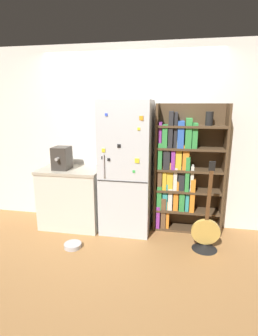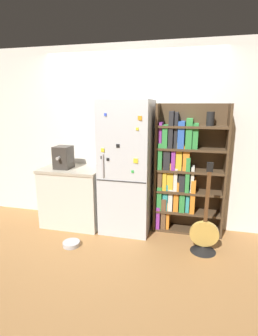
{
  "view_description": "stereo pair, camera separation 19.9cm",
  "coord_description": "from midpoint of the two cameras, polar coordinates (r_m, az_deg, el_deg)",
  "views": [
    {
      "loc": [
        0.68,
        -3.31,
        1.79
      ],
      "look_at": [
        0.04,
        0.15,
        0.92
      ],
      "focal_mm": 28.0,
      "sensor_mm": 36.0,
      "label": 1
    },
    {
      "loc": [
        0.88,
        -3.26,
        1.79
      ],
      "look_at": [
        0.04,
        0.15,
        0.92
      ],
      "focal_mm": 28.0,
      "sensor_mm": 36.0,
      "label": 2
    }
  ],
  "objects": [
    {
      "name": "guitar",
      "position": [
        3.49,
        14.65,
        -14.33
      ],
      "size": [
        0.35,
        0.32,
        1.16
      ],
      "color": "black",
      "rests_on": "ground_plane"
    },
    {
      "name": "espresso_machine",
      "position": [
        3.86,
        -15.85,
        2.08
      ],
      "size": [
        0.23,
        0.3,
        0.32
      ],
      "color": "#38332D",
      "rests_on": "kitchen_counter"
    },
    {
      "name": "refrigerator",
      "position": [
        3.64,
        -2.15,
        0.06
      ],
      "size": [
        0.68,
        0.6,
        1.84
      ],
      "color": "silver",
      "rests_on": "ground_plane"
    },
    {
      "name": "bookshelf",
      "position": [
        3.73,
        9.79,
        -0.7
      ],
      "size": [
        0.94,
        0.3,
        1.79
      ],
      "color": "#4C3823",
      "rests_on": "ground_plane"
    },
    {
      "name": "ground_plane",
      "position": [
        3.82,
        -2.57,
        -14.07
      ],
      "size": [
        16.0,
        16.0,
        0.0
      ],
      "primitive_type": "plane",
      "color": "#A87542"
    },
    {
      "name": "wall_back",
      "position": [
        3.87,
        -1.18,
        6.6
      ],
      "size": [
        8.0,
        0.05,
        2.6
      ],
      "color": "white",
      "rests_on": "ground_plane"
    },
    {
      "name": "kitchen_counter",
      "position": [
        4.02,
        -13.6,
        -6.15
      ],
      "size": [
        0.89,
        0.61,
        0.88
      ],
      "color": "beige",
      "rests_on": "ground_plane"
    },
    {
      "name": "pet_bowl",
      "position": [
        3.58,
        -13.76,
        -16.02
      ],
      "size": [
        0.22,
        0.22,
        0.05
      ],
      "color": "#B7B7BC",
      "rests_on": "ground_plane"
    }
  ]
}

